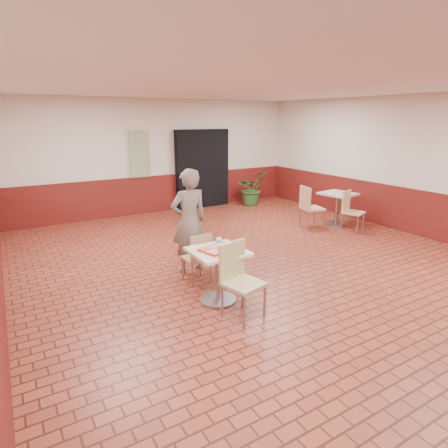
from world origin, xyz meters
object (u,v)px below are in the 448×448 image
chair_main_front (239,276)px  long_john_donut (221,247)px  main_table (218,267)px  ring_donut (208,248)px  second_table (337,203)px  customer (189,221)px  serving_tray (218,249)px  chair_second_left (309,205)px  potted_plant (251,188)px  chair_main_back (198,255)px  paper_cup (219,241)px  chair_second_front (350,209)px

chair_main_front → long_john_donut: bearing=77.0°
main_table → ring_donut: 0.32m
long_john_donut → second_table: (4.42, 1.98, -0.28)m
customer → serving_tray: size_ratio=3.86×
second_table → chair_second_left: 0.82m
ring_donut → chair_second_left: 4.27m
long_john_donut → potted_plant: potted_plant is taller
chair_main_back → chair_second_left: bearing=-161.1°
main_table → ring_donut: size_ratio=7.39×
chair_main_front → ring_donut: size_ratio=9.59×
long_john_donut → paper_cup: size_ratio=1.52×
chair_second_front → ring_donut: bearing=177.9°
chair_main_front → chair_main_back: bearing=75.8°
chair_main_front → chair_second_front: bearing=10.8°
chair_second_left → chair_second_front: chair_second_left is taller
chair_main_front → serving_tray: (-0.03, 0.49, 0.22)m
main_table → serving_tray: serving_tray is taller
long_john_donut → chair_main_back: bearing=88.5°
second_table → chair_second_front: (-0.13, -0.51, -0.01)m
chair_main_back → chair_second_front: 4.34m
paper_cup → ring_donut: bearing=-162.5°
chair_main_back → chair_second_front: bearing=-171.9°
main_table → paper_cup: size_ratio=8.03×
potted_plant → customer: bearing=-136.1°
paper_cup → potted_plant: bearing=50.8°
main_table → customer: bearing=83.2°
potted_plant → serving_tray: bearing=-129.1°
long_john_donut → potted_plant: size_ratio=0.15×
customer → long_john_donut: customer is taller
customer → serving_tray: (-0.14, -1.18, -0.10)m
main_table → potted_plant: bearing=50.9°
chair_main_front → second_table: (4.42, 2.44, -0.03)m
chair_main_back → ring_donut: 0.75m
long_john_donut → paper_cup: 0.17m
second_table → potted_plant: 2.91m
long_john_donut → chair_second_front: (4.30, 1.47, -0.29)m
second_table → chair_second_front: size_ratio=0.85×
chair_main_front → serving_tray: size_ratio=2.19×
chair_main_back → customer: size_ratio=0.47×
chair_second_left → paper_cup: bearing=130.4°
ring_donut → serving_tray: bearing=-23.1°
chair_main_front → chair_second_left: bearing=21.8°
paper_cup → chair_second_front: bearing=17.3°
customer → paper_cup: 1.06m
chair_main_front → ring_donut: chair_main_front is taller
ring_donut → chair_main_back: bearing=74.4°
chair_main_front → customer: bearing=72.9°
chair_second_front → potted_plant: bearing=77.4°
main_table → chair_second_front: chair_second_front is taller
serving_tray → customer: bearing=83.2°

